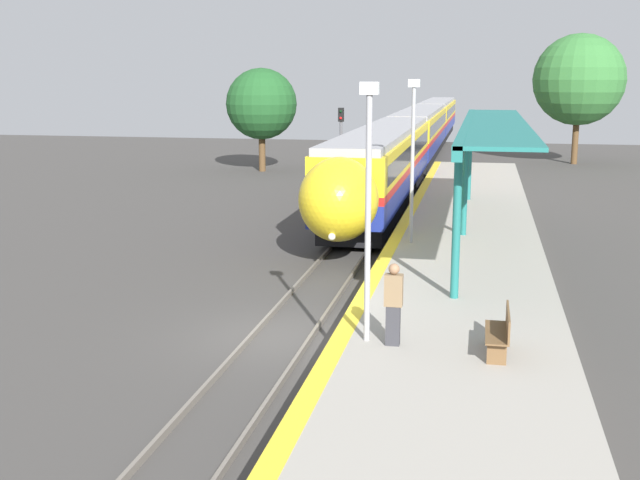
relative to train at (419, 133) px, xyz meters
The scene contains 13 objects.
ground_plane 40.61m from the train, 90.00° to the right, with size 120.00×120.00×0.00m, color #423F3D.
rail_left 40.61m from the train, 91.02° to the right, with size 0.08×90.00×0.15m, color slate.
rail_right 40.61m from the train, 88.98° to the right, with size 0.08×90.00×0.15m, color slate.
train is the anchor object (origin of this frame).
platform_right 40.80m from the train, 84.16° to the right, with size 4.87×64.00×1.03m.
platform_bench 44.03m from the train, 83.34° to the right, with size 0.44×1.52×0.89m.
person_waiting 43.67m from the train, 86.05° to the right, with size 0.36×0.22×1.67m.
railway_signal 18.37m from the train, 97.93° to the right, with size 0.28×0.28×4.68m.
lamppost_near 43.50m from the train, 86.76° to the right, with size 0.36×0.20×5.16m.
lamppost_mid 33.62m from the train, 85.80° to the right, with size 0.36×0.20×5.16m.
station_canopy 32.29m from the train, 81.67° to the right, with size 2.02×18.94×3.80m.
background_tree_left 12.37m from the train, 143.56° to the right, with size 4.66×4.66×6.78m.
background_tree_right 11.86m from the train, ahead, with size 6.45×6.45×9.22m.
Camera 1 is at (4.62, -18.26, 6.30)m, focal length 45.00 mm.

